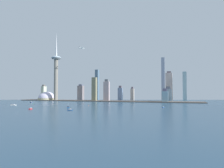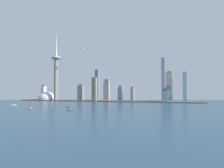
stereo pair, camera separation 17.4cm
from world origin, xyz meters
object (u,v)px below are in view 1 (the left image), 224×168
at_px(channel_buoy_0, 33,104).
at_px(skyscraper_12, 169,87).
at_px(skyscraper_8, 163,80).
at_px(boat_0, 31,109).
at_px(skyscraper_6, 120,94).
at_px(skyscraper_10, 44,93).
at_px(stadium_dome, 47,98).
at_px(skyscraper_3, 97,85).
at_px(boat_1, 70,110).
at_px(channel_buoy_1, 88,105).
at_px(skyscraper_7, 168,95).
at_px(airplane, 82,48).
at_px(boat_3, 13,105).
at_px(boat_5, 31,102).
at_px(skyscraper_0, 81,93).
at_px(skyscraper_9, 107,91).
at_px(boat_4, 68,107).
at_px(skyscraper_1, 94,89).
at_px(skyscraper_4, 52,85).
at_px(skyscraper_5, 165,96).
at_px(observation_tower, 56,70).
at_px(boat_2, 163,107).
at_px(skyscraper_2, 132,94).
at_px(skyscraper_11, 185,87).

bearing_deg(channel_buoy_0, skyscraper_12, 39.67).
distance_m(skyscraper_8, boat_0, 516.60).
relative_size(skyscraper_6, skyscraper_10, 0.89).
bearing_deg(stadium_dome, skyscraper_3, 22.29).
relative_size(boat_1, channel_buoy_1, 4.39).
relative_size(skyscraper_8, skyscraper_10, 2.37).
relative_size(skyscraper_7, airplane, 2.53).
height_order(boat_3, boat_5, boat_3).
relative_size(skyscraper_7, skyscraper_10, 0.83).
distance_m(skyscraper_10, boat_0, 535.84).
bearing_deg(skyscraper_0, skyscraper_8, -7.62).
xyz_separation_m(skyscraper_9, boat_4, (26.42, -357.69, -41.50)).
height_order(stadium_dome, skyscraper_1, skyscraper_1).
height_order(skyscraper_4, airplane, airplane).
height_order(skyscraper_5, skyscraper_7, skyscraper_7).
relative_size(skyscraper_8, skyscraper_9, 1.89).
xyz_separation_m(observation_tower, skyscraper_6, (279.21, 62.31, -107.48)).
bearing_deg(skyscraper_1, stadium_dome, 176.23).
bearing_deg(boat_2, skyscraper_2, -136.53).
relative_size(skyscraper_0, boat_3, 4.31).
height_order(skyscraper_2, boat_5, skyscraper_2).
relative_size(skyscraper_4, skyscraper_11, 1.48).
relative_size(skyscraper_6, skyscraper_12, 0.52).
xyz_separation_m(skyscraper_3, skyscraper_8, (307.01, -70.11, 15.15)).
relative_size(skyscraper_0, channel_buoy_0, 46.93).
height_order(skyscraper_1, skyscraper_2, skyscraper_1).
relative_size(skyscraper_4, channel_buoy_0, 113.65).
height_order(skyscraper_9, boat_4, skyscraper_9).
bearing_deg(skyscraper_6, skyscraper_0, 172.89).
distance_m(skyscraper_6, boat_1, 457.51).
distance_m(skyscraper_9, skyscraper_11, 322.82).
distance_m(skyscraper_0, boat_3, 397.24).
bearing_deg(skyscraper_12, airplane, -160.15).
height_order(skyscraper_2, skyscraper_9, skyscraper_9).
height_order(skyscraper_0, channel_buoy_1, skyscraper_0).
bearing_deg(boat_1, skyscraper_9, 92.69).
xyz_separation_m(skyscraper_2, skyscraper_4, (-418.03, 34.78, 47.42)).
bearing_deg(stadium_dome, skyscraper_11, 8.42).
bearing_deg(skyscraper_1, boat_4, -77.71).
relative_size(boat_3, boat_5, 1.43).
height_order(skyscraper_3, skyscraper_8, skyscraper_8).
relative_size(observation_tower, airplane, 12.65).
bearing_deg(channel_buoy_1, skyscraper_5, 52.54).
bearing_deg(skyscraper_12, skyscraper_0, -176.29).
relative_size(skyscraper_4, skyscraper_10, 2.46).
relative_size(skyscraper_11, airplane, 5.08).
height_order(skyscraper_1, skyscraper_9, skyscraper_1).
xyz_separation_m(skyscraper_1, channel_buoy_1, (90.71, -256.35, -48.29)).
relative_size(skyscraper_3, boat_0, 13.76).
bearing_deg(boat_0, channel_buoy_0, -153.03).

